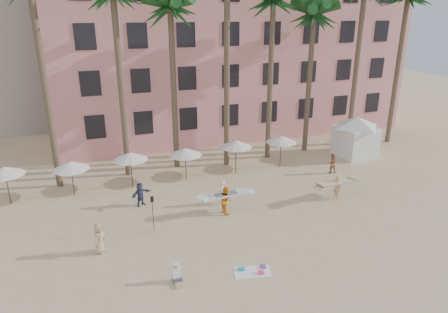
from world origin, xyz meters
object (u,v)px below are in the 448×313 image
cabana (356,133)px  carrier_white (226,199)px  pink_hotel (225,52)px  carrier_yellow (337,185)px

cabana → carrier_white: (-14.36, -6.27, -1.10)m
pink_hotel → carrier_yellow: 21.30m
pink_hotel → carrier_white: size_ratio=11.22×
pink_hotel → cabana: 16.26m
carrier_white → pink_hotel: bearing=70.3°
cabana → carrier_yellow: size_ratio=1.44×
carrier_white → cabana: bearing=23.6°
pink_hotel → carrier_white: bearing=-109.7°
cabana → carrier_white: size_ratio=1.54×
carrier_yellow → carrier_white: 7.85m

